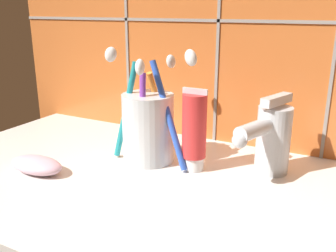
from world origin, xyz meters
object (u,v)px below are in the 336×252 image
Objects in this scene: toothbrush_cup at (148,125)px; toothpaste_tube at (194,131)px; soap_bar at (36,165)px; sink_faucet at (270,137)px.

toothbrush_cup reaches higher than toothpaste_tube.
sink_faucet is at bearing 27.45° from soap_bar.
soap_bar is (-11.74, -11.34, -4.46)cm from toothbrush_cup.
toothpaste_tube is (7.47, -0.00, 0.26)cm from toothbrush_cup.
toothbrush_cup is 16.92cm from soap_bar.
toothbrush_cup is at bearing -59.89° from sink_faucet.
toothpaste_tube reaches higher than soap_bar.
sink_faucet is at bearing 20.84° from toothpaste_tube.
toothbrush_cup is 1.47× the size of toothpaste_tube.
soap_bar is (-19.21, -11.34, -4.72)cm from toothpaste_tube.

